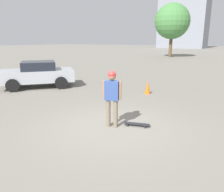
# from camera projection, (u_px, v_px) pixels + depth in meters

# --- Properties ---
(ground_plane) EXTENTS (220.00, 220.00, 0.00)m
(ground_plane) POSITION_uv_depth(u_px,v_px,m) (112.00, 127.00, 6.89)
(ground_plane) COLOR gray
(person) EXTENTS (0.56, 0.32, 1.77)m
(person) POSITION_uv_depth(u_px,v_px,m) (112.00, 93.00, 6.62)
(person) COLOR #7A6B56
(person) RESTS_ON ground_plane
(skateboard) EXTENTS (0.83, 0.42, 0.09)m
(skateboard) POSITION_uv_depth(u_px,v_px,m) (137.00, 124.00, 6.91)
(skateboard) COLOR #232328
(skateboard) RESTS_ON ground_plane
(car_parked_near) EXTENTS (3.98, 4.29, 1.48)m
(car_parked_near) POSITION_uv_depth(u_px,v_px,m) (38.00, 74.00, 12.54)
(car_parked_near) COLOR #ADB2B7
(car_parked_near) RESTS_ON ground_plane
(building_block_distant) EXTENTS (15.36, 8.59, 26.78)m
(building_block_distant) POSITION_uv_depth(u_px,v_px,m) (184.00, 7.00, 72.48)
(building_block_distant) COLOR gray
(building_block_distant) RESTS_ON ground_plane
(tree_distant) EXTENTS (5.40, 5.40, 8.19)m
(tree_distant) POSITION_uv_depth(u_px,v_px,m) (172.00, 21.00, 33.77)
(tree_distant) COLOR brown
(tree_distant) RESTS_ON ground_plane
(traffic_cone) EXTENTS (0.29, 0.29, 0.67)m
(traffic_cone) POSITION_uv_depth(u_px,v_px,m) (148.00, 87.00, 11.03)
(traffic_cone) COLOR orange
(traffic_cone) RESTS_ON ground_plane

